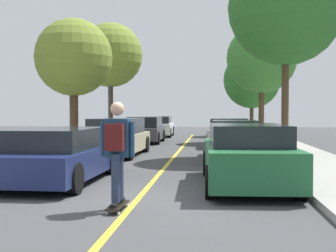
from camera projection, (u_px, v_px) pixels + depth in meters
name	position (u px, v px, depth m)	size (l,w,h in m)	color
ground	(138.00, 199.00, 8.82)	(80.00, 80.00, 0.00)	#424244
center_line	(161.00, 172.00, 12.80)	(0.12, 39.20, 0.01)	gold
parked_car_left_nearest	(59.00, 155.00, 10.87)	(2.01, 4.50, 1.26)	navy
parked_car_left_near	(117.00, 137.00, 17.42)	(1.95, 4.62, 1.39)	#BCAD89
parked_car_left_far	(145.00, 130.00, 24.49)	(1.88, 4.04, 1.36)	#38383D
parked_car_left_farthest	(158.00, 127.00, 30.30)	(2.00, 4.05, 1.32)	white
parked_car_right_nearest	(247.00, 156.00, 10.35)	(2.02, 4.68, 1.37)	#1E5B33
parked_car_right_near	(235.00, 141.00, 15.92)	(1.87, 4.46, 1.34)	#BCAD89
parked_car_right_far	(229.00, 133.00, 21.69)	(2.11, 4.08, 1.31)	#B7B7BC
street_tree_left_nearest	(74.00, 58.00, 17.95)	(2.98, 2.98, 5.08)	#4C3823
street_tree_left_near	(110.00, 55.00, 24.38)	(3.36, 3.36, 6.12)	#4C3823
street_tree_right_nearest	(286.00, 8.00, 16.37)	(4.05, 4.05, 7.18)	#4C3823
street_tree_right_near	(262.00, 59.00, 24.52)	(3.68, 3.68, 6.13)	#4C3823
street_tree_right_far	(252.00, 80.00, 30.76)	(3.73, 3.73, 5.43)	#4C3823
fire_hydrant	(69.00, 144.00, 16.48)	(0.20, 0.20, 0.70)	#B2140F
streetlamp	(110.00, 84.00, 24.09)	(0.36, 0.24, 5.06)	#38383D
skateboard	(118.00, 205.00, 7.81)	(0.25, 0.85, 0.10)	black
skateboarder	(117.00, 147.00, 7.74)	(0.58, 0.70, 1.71)	black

